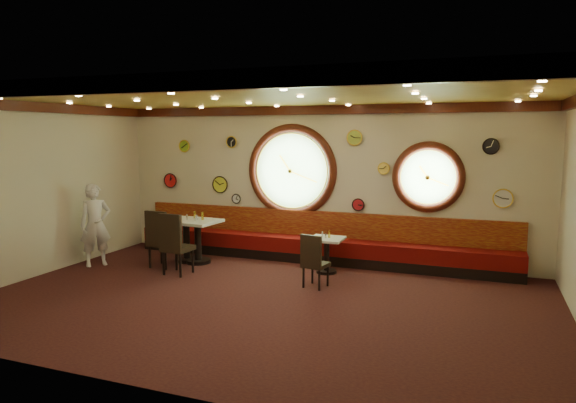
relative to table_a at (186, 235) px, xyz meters
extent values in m
cube|color=black|center=(2.49, -1.81, -0.55)|extent=(9.00, 6.00, 0.00)
cube|color=gold|center=(2.49, -1.81, 2.65)|extent=(9.00, 6.00, 0.02)
cube|color=beige|center=(2.49, 1.19, 1.05)|extent=(9.00, 0.02, 3.20)
cube|color=beige|center=(2.49, -4.81, 1.05)|extent=(9.00, 0.02, 3.20)
cube|color=beige|center=(-2.01, -1.81, 1.05)|extent=(0.02, 6.00, 3.20)
cube|color=#3D140B|center=(2.49, 1.14, 2.56)|extent=(9.00, 0.10, 0.18)
cube|color=#3D140B|center=(2.49, -4.76, 2.56)|extent=(9.00, 0.10, 0.18)
cube|color=#3D140B|center=(-1.96, -1.81, 2.56)|extent=(0.10, 6.00, 0.18)
cube|color=black|center=(2.49, 0.91, -0.45)|extent=(8.00, 0.55, 0.20)
cube|color=#540707|center=(2.49, 0.91, -0.20)|extent=(8.00, 0.55, 0.30)
cube|color=#66080A|center=(2.49, 1.13, 0.20)|extent=(8.00, 0.10, 0.55)
cylinder|color=#8CCA79|center=(1.89, 1.18, 1.30)|extent=(1.66, 0.02, 1.66)
torus|color=#3D140B|center=(1.89, 1.17, 1.30)|extent=(1.98, 0.18, 1.98)
torus|color=yellow|center=(1.89, 1.14, 1.30)|extent=(1.61, 0.03, 1.61)
cylinder|color=#8CCA79|center=(4.69, 1.18, 1.25)|extent=(1.10, 0.02, 1.10)
torus|color=#3D140B|center=(4.69, 1.17, 1.25)|extent=(1.38, 0.18, 1.38)
torus|color=yellow|center=(4.69, 1.14, 1.25)|extent=(1.09, 0.03, 1.09)
cylinder|color=#7AB624|center=(-0.71, 1.15, 1.80)|extent=(0.26, 0.03, 0.26)
cylinder|color=black|center=(5.79, 1.15, 1.85)|extent=(0.28, 0.03, 0.28)
cylinder|color=white|center=(0.59, 1.15, 0.65)|extent=(0.20, 0.03, 0.20)
cylinder|color=#A5BD3B|center=(3.24, 1.15, 2.00)|extent=(0.30, 0.03, 0.30)
cylinder|color=red|center=(-1.11, 1.15, 1.00)|extent=(0.32, 0.03, 0.32)
cylinder|color=black|center=(0.49, 1.15, 1.90)|extent=(0.24, 0.03, 0.24)
cylinder|color=#FDDD54|center=(3.84, 1.15, 1.40)|extent=(0.22, 0.03, 0.22)
cylinder|color=red|center=(3.34, 1.15, 0.65)|extent=(0.24, 0.03, 0.24)
cylinder|color=#CBD12E|center=(0.19, 1.15, 0.95)|extent=(0.36, 0.03, 0.36)
cylinder|color=silver|center=(6.04, 1.15, 0.90)|extent=(0.34, 0.03, 0.34)
cylinder|color=black|center=(0.00, 0.00, -0.52)|extent=(0.50, 0.50, 0.07)
cylinder|color=black|center=(0.00, 0.00, -0.12)|extent=(0.14, 0.14, 0.80)
cube|color=silver|center=(0.00, 0.00, 0.30)|extent=(0.81, 0.81, 0.06)
cylinder|color=black|center=(0.29, -0.03, -0.52)|extent=(0.50, 0.50, 0.07)
cylinder|color=black|center=(0.29, -0.03, -0.12)|extent=(0.14, 0.14, 0.80)
cube|color=silver|center=(0.29, -0.03, 0.30)|extent=(0.87, 0.87, 0.06)
cylinder|color=black|center=(2.97, 0.16, -0.53)|extent=(0.39, 0.39, 0.05)
cylinder|color=black|center=(2.97, 0.16, -0.22)|extent=(0.11, 0.11, 0.62)
cube|color=silver|center=(2.97, 0.16, 0.10)|extent=(0.62, 0.62, 0.04)
cube|color=black|center=(-0.20, -0.55, -0.08)|extent=(0.50, 0.50, 0.08)
cube|color=black|center=(-0.20, -0.76, 0.28)|extent=(0.48, 0.08, 0.62)
cube|color=black|center=(0.37, -0.90, -0.06)|extent=(0.53, 0.53, 0.09)
cube|color=black|center=(0.35, -1.11, 0.30)|extent=(0.49, 0.10, 0.64)
cube|color=black|center=(3.05, -0.78, -0.16)|extent=(0.46, 0.46, 0.07)
cube|color=black|center=(3.02, -0.95, 0.13)|extent=(0.39, 0.13, 0.51)
cylinder|color=silver|center=(-0.05, 0.12, 0.37)|extent=(0.03, 0.03, 0.09)
cylinder|color=#B8B7BC|center=(0.23, 0.03, 0.38)|extent=(0.04, 0.04, 0.10)
cylinder|color=silver|center=(2.86, 0.25, 0.18)|extent=(0.04, 0.04, 0.10)
cylinder|color=silver|center=(0.06, -0.06, 0.38)|extent=(0.04, 0.04, 0.11)
cylinder|color=silver|center=(0.29, -0.10, 0.37)|extent=(0.03, 0.03, 0.09)
cylinder|color=silver|center=(2.96, 0.11, 0.17)|extent=(0.03, 0.03, 0.09)
cylinder|color=gold|center=(0.12, 0.15, 0.40)|extent=(0.05, 0.05, 0.16)
cylinder|color=gold|center=(0.37, 0.04, 0.41)|extent=(0.05, 0.05, 0.16)
cylinder|color=gold|center=(3.01, 0.18, 0.20)|extent=(0.05, 0.05, 0.15)
imported|color=white|center=(-1.51, -0.94, 0.27)|extent=(0.68, 0.72, 1.65)
camera|label=1|loc=(5.66, -8.99, 2.07)|focal=32.00mm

